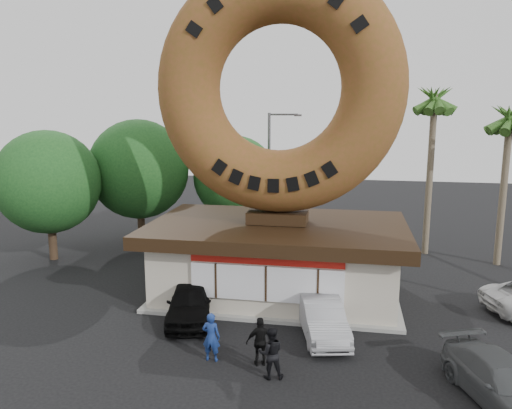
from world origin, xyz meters
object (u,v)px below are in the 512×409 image
object	(u,v)px
street_lamp	(271,169)
person_left	(211,337)
person_center	(271,353)
donut_shop	(277,256)
car_grey	(503,382)
car_silver	(322,318)
giant_donut	(279,88)
car_black	(190,302)
person_right	(261,342)

from	to	relation	value
street_lamp	person_left	size ratio (longest dim) A/B	4.83
person_center	street_lamp	bearing A→B (deg)	-94.55
donut_shop	car_grey	world-z (taller)	donut_shop
donut_shop	car_silver	bearing A→B (deg)	-59.88
person_left	giant_donut	bearing A→B (deg)	-99.46
person_center	donut_shop	bearing A→B (deg)	-96.78
giant_donut	person_left	world-z (taller)	giant_donut
giant_donut	car_black	xyz separation A→B (m)	(-2.99, -3.39, -8.35)
person_left	car_black	world-z (taller)	person_left
person_left	person_right	distance (m)	1.66
person_left	car_silver	xyz separation A→B (m)	(3.50, 2.58, -0.15)
street_lamp	person_center	distance (m)	17.75
person_right	car_grey	world-z (taller)	person_right
street_lamp	person_center	xyz separation A→B (m)	(2.69, -17.15, -3.66)
street_lamp	person_right	xyz separation A→B (m)	(2.25, -16.45, -3.67)
car_silver	person_right	bearing A→B (deg)	-139.05
giant_donut	person_left	xyz separation A→B (m)	(-1.27, -6.45, -8.24)
person_right	street_lamp	bearing A→B (deg)	-101.13
car_black	car_grey	bearing A→B (deg)	-33.83
street_lamp	car_grey	distance (m)	20.04
person_right	giant_donut	bearing A→B (deg)	-105.43
giant_donut	car_silver	world-z (taller)	giant_donut
person_right	donut_shop	bearing A→B (deg)	-105.42
giant_donut	person_center	distance (m)	10.94
donut_shop	person_right	size ratio (longest dim) A/B	6.88
person_center	car_black	xyz separation A→B (m)	(-3.83, 3.77, -0.11)
person_center	car_grey	bearing A→B (deg)	165.11
person_left	person_right	size ratio (longest dim) A/B	1.02
giant_donut	car_black	world-z (taller)	giant_donut
car_silver	car_grey	world-z (taller)	car_silver
street_lamp	car_black	xyz separation A→B (m)	(-1.13, -13.39, -3.76)
donut_shop	person_right	xyz separation A→B (m)	(0.39, -6.43, -0.95)
car_silver	car_grey	bearing A→B (deg)	-47.05
person_right	car_grey	bearing A→B (deg)	154.05
donut_shop	person_center	size ratio (longest dim) A/B	6.79
person_center	car_black	bearing A→B (deg)	-58.04
person_left	donut_shop	bearing A→B (deg)	-99.49
person_center	car_black	distance (m)	5.37
person_left	person_center	bearing A→B (deg)	163.02
donut_shop	person_right	distance (m)	6.51
car_black	car_grey	size ratio (longest dim) A/B	0.96
person_center	car_silver	world-z (taller)	person_center
car_grey	donut_shop	bearing A→B (deg)	115.09
giant_donut	car_black	size ratio (longest dim) A/B	2.50
car_black	car_silver	bearing A→B (deg)	-18.43
giant_donut	car_black	distance (m)	9.49
donut_shop	street_lamp	bearing A→B (deg)	100.50
giant_donut	street_lamp	distance (m)	11.16
person_left	person_center	distance (m)	2.22
person_left	street_lamp	bearing A→B (deg)	-86.30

